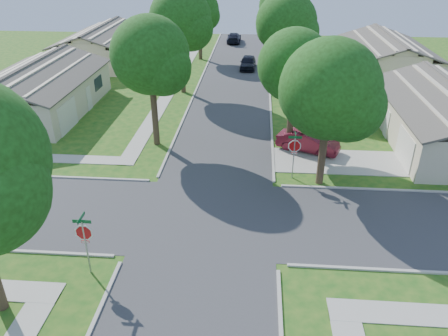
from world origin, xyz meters
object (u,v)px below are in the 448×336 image
at_px(tree_e_far, 281,9).
at_px(house_ne_near, 448,122).
at_px(car_curb_west, 234,38).
at_px(house_nw_far, 104,49).
at_px(car_driveway, 308,141).
at_px(tree_w_far, 200,12).
at_px(car_curb_east, 248,62).
at_px(house_ne_far, 385,60).
at_px(tree_e_mid, 287,26).
at_px(stop_sign_ne, 294,148).
at_px(tree_w_mid, 181,22).
at_px(house_nw_near, 39,94).
at_px(tree_w_near, 151,59).
at_px(tree_ne_corner, 330,94).
at_px(tree_e_near, 295,69).
at_px(stop_sign_sw, 84,235).

bearing_deg(tree_e_far, house_ne_near, -63.97).
bearing_deg(car_curb_west, house_nw_far, 39.11).
xyz_separation_m(car_driveway, car_curb_west, (-7.20, 35.28, -0.03)).
xyz_separation_m(tree_w_far, house_nw_far, (-11.34, -2.01, -3.99)).
bearing_deg(car_curb_west, car_curb_east, 99.88).
height_order(house_ne_far, house_nw_far, same).
xyz_separation_m(tree_e_mid, car_driveway, (1.24, -12.31, -5.55)).
distance_m(stop_sign_ne, tree_w_far, 30.96).
xyz_separation_m(tree_w_mid, house_nw_near, (-11.35, -6.01, -4.97)).
xyz_separation_m(car_driveway, car_curb_east, (-4.80, 21.34, 0.00)).
distance_m(stop_sign_ne, tree_w_near, 11.07).
relative_size(tree_ne_corner, car_curb_east, 2.08).
distance_m(stop_sign_ne, car_curb_west, 39.74).
distance_m(tree_e_near, house_nw_near, 21.98).
distance_m(tree_w_mid, car_curb_east, 12.21).
bearing_deg(tree_e_mid, tree_e_far, 90.02).
bearing_deg(house_ne_near, tree_w_mid, 154.12).
height_order(stop_sign_ne, house_ne_near, house_ne_near).
relative_size(house_nw_near, car_curb_west, 2.94).
bearing_deg(tree_w_mid, tree_e_far, 54.15).
xyz_separation_m(stop_sign_ne, tree_w_far, (-9.35, 29.31, 3.48)).
bearing_deg(tree_w_near, car_curb_west, 84.38).
bearing_deg(stop_sign_sw, car_curb_west, 85.89).
bearing_deg(house_nw_near, tree_w_far, 59.18).
bearing_deg(house_ne_near, car_curb_east, 127.83).
bearing_deg(tree_e_mid, house_nw_far, 152.09).
relative_size(tree_e_mid, house_nw_near, 0.68).
distance_m(tree_w_mid, house_nw_near, 13.77).
relative_size(stop_sign_ne, house_nw_far, 0.22).
distance_m(stop_sign_sw, tree_e_far, 40.04).
bearing_deg(car_curb_east, tree_e_far, 49.92).
relative_size(tree_w_far, car_curb_east, 1.93).
xyz_separation_m(tree_e_near, car_driveway, (1.25, -0.31, -4.94)).
bearing_deg(house_nw_far, house_nw_near, -90.00).
bearing_deg(stop_sign_sw, tree_ne_corner, 38.84).
height_order(tree_e_near, tree_w_far, tree_e_near).
bearing_deg(house_nw_near, car_curb_west, 62.96).
height_order(tree_e_near, tree_w_near, tree_w_near).
height_order(stop_sign_sw, car_curb_west, stop_sign_sw).
relative_size(tree_e_mid, tree_ne_corner, 1.06).
height_order(stop_sign_sw, car_driveway, stop_sign_sw).
bearing_deg(house_ne_near, tree_e_near, -169.96).
height_order(tree_e_mid, house_ne_far, tree_e_mid).
height_order(stop_sign_ne, tree_ne_corner, tree_ne_corner).
distance_m(tree_e_mid, tree_w_far, 16.06).
bearing_deg(house_ne_near, tree_w_near, -174.49).
bearing_deg(tree_w_mid, tree_w_near, -90.02).
relative_size(tree_e_far, house_ne_near, 0.64).
distance_m(stop_sign_ne, house_ne_near, 12.94).
height_order(tree_e_far, tree_w_far, tree_e_far).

